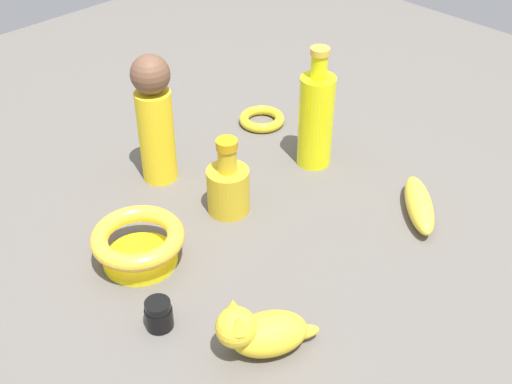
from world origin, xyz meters
TOP-DOWN VIEW (x-y plane):
  - ground at (0.00, 0.00)m, footprint 2.00×2.00m
  - cat_figurine at (0.21, -0.21)m, footprint 0.11×0.13m
  - nail_polish_jar at (0.08, -0.27)m, footprint 0.04×0.04m
  - bangle at (-0.20, 0.22)m, footprint 0.09×0.09m
  - bottle_short at (-0.04, -0.03)m, footprint 0.07×0.07m
  - banana at (0.20, 0.19)m, footprint 0.14×0.14m
  - person_figure_adult at (-0.20, -0.05)m, footprint 0.08×0.08m
  - bottle_tall at (-0.04, 0.19)m, footprint 0.06×0.06m
  - bowl at (-0.04, -0.21)m, footprint 0.14×0.14m

SIDE VIEW (x-z plane):
  - ground at x=0.00m, z-range 0.00..0.00m
  - bangle at x=-0.20m, z-range 0.00..0.02m
  - banana at x=0.20m, z-range 0.00..0.04m
  - nail_polish_jar at x=0.08m, z-range 0.00..0.05m
  - cat_figurine at x=0.21m, z-range -0.01..0.08m
  - bowl at x=-0.04m, z-range 0.01..0.07m
  - bottle_short at x=-0.04m, z-range -0.02..0.12m
  - bottle_tall at x=-0.04m, z-range -0.02..0.21m
  - person_figure_adult at x=-0.20m, z-range 0.00..0.24m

